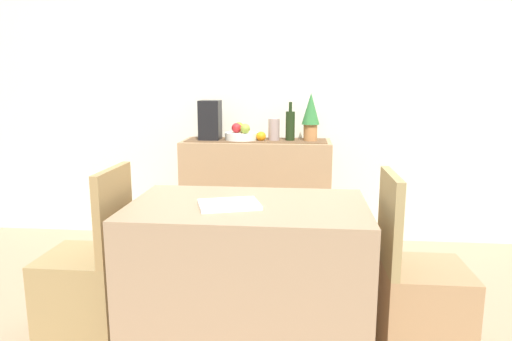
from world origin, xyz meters
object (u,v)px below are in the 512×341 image
(ceramic_vase, at_px, (274,130))
(chair_near_window, at_px, (88,288))
(coffee_maker, at_px, (210,120))
(dining_table, at_px, (248,276))
(potted_plant, at_px, (311,115))
(sideboard_console, at_px, (256,194))
(fruit_bowl, at_px, (241,136))
(open_book, at_px, (229,205))
(wine_bottle, at_px, (290,126))
(chair_by_corner, at_px, (420,303))

(ceramic_vase, height_order, chair_near_window, ceramic_vase)
(coffee_maker, height_order, dining_table, coffee_maker)
(potted_plant, height_order, dining_table, potted_plant)
(sideboard_console, relative_size, dining_table, 1.01)
(fruit_bowl, bearing_deg, open_book, -84.80)
(fruit_bowl, bearing_deg, potted_plant, -0.00)
(wine_bottle, xyz_separation_m, coffee_maker, (-0.63, 0.00, 0.03))
(chair_near_window, bearing_deg, ceramic_vase, 59.02)
(sideboard_console, distance_m, open_book, 1.54)
(wine_bottle, relative_size, dining_table, 0.26)
(fruit_bowl, xyz_separation_m, dining_table, (0.22, -1.45, -0.52))
(ceramic_vase, xyz_separation_m, dining_table, (-0.04, -1.45, -0.58))
(sideboard_console, relative_size, chair_near_window, 1.29)
(wine_bottle, height_order, potted_plant, potted_plant)
(fruit_bowl, bearing_deg, wine_bottle, 0.00)
(fruit_bowl, height_order, wine_bottle, wine_bottle)
(potted_plant, bearing_deg, sideboard_console, 180.00)
(ceramic_vase, height_order, potted_plant, potted_plant)
(coffee_maker, relative_size, potted_plant, 0.84)
(open_book, bearing_deg, coffee_maker, 86.48)
(open_book, height_order, chair_by_corner, chair_by_corner)
(coffee_maker, bearing_deg, sideboard_console, 0.00)
(sideboard_console, bearing_deg, chair_by_corner, -57.17)
(dining_table, distance_m, chair_by_corner, 0.84)
(fruit_bowl, distance_m, wine_bottle, 0.39)
(sideboard_console, distance_m, dining_table, 1.46)
(potted_plant, height_order, chair_near_window, potted_plant)
(ceramic_vase, bearing_deg, potted_plant, -0.00)
(open_book, height_order, chair_near_window, chair_near_window)
(coffee_maker, height_order, ceramic_vase, coffee_maker)
(sideboard_console, height_order, dining_table, sideboard_console)
(sideboard_console, relative_size, open_book, 4.14)
(ceramic_vase, bearing_deg, wine_bottle, 0.00)
(open_book, bearing_deg, potted_plant, 57.39)
(open_book, xyz_separation_m, chair_by_corner, (0.92, 0.06, -0.48))
(fruit_bowl, bearing_deg, sideboard_console, 0.00)
(dining_table, bearing_deg, open_book, -143.94)
(dining_table, bearing_deg, potted_plant, 77.65)
(ceramic_vase, relative_size, chair_by_corner, 0.19)
(chair_by_corner, bearing_deg, potted_plant, 109.63)
(sideboard_console, distance_m, coffee_maker, 0.69)
(dining_table, xyz_separation_m, chair_by_corner, (0.83, -0.00, -0.10))
(sideboard_console, relative_size, wine_bottle, 3.84)
(coffee_maker, relative_size, chair_near_window, 0.35)
(sideboard_console, height_order, potted_plant, potted_plant)
(fruit_bowl, xyz_separation_m, chair_by_corner, (1.05, -1.45, -0.63))
(fruit_bowl, xyz_separation_m, wine_bottle, (0.38, 0.00, 0.09))
(ceramic_vase, height_order, dining_table, ceramic_vase)
(potted_plant, bearing_deg, wine_bottle, 180.00)
(potted_plant, xyz_separation_m, open_book, (-0.40, -1.51, -0.32))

